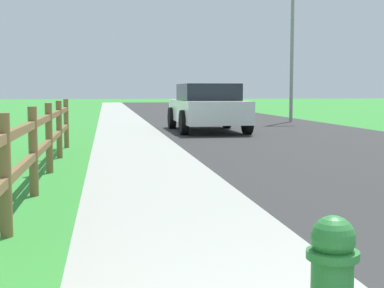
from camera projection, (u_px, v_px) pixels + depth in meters
ground_plane at (142, 118)px, 26.38m from camera, size 120.00×120.00×0.00m
road_asphalt at (208, 116)px, 28.88m from camera, size 7.00×66.00×0.01m
curb_concrete at (79, 117)px, 27.90m from camera, size 6.00×66.00×0.01m
grass_verge at (48, 117)px, 27.67m from camera, size 5.00×66.00×0.00m
rail_fence at (33, 145)px, 6.86m from camera, size 0.11×11.89×1.10m
parked_suv_white at (207, 107)px, 17.87m from camera, size 2.16×4.49×1.50m
street_lamp at (295, 24)px, 22.96m from camera, size 1.17×0.20×6.79m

